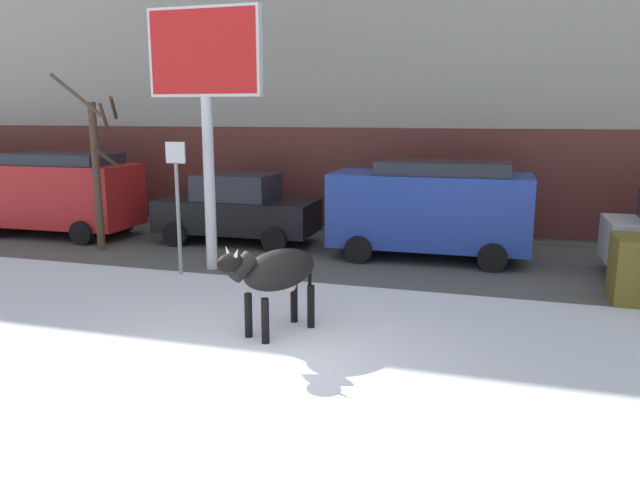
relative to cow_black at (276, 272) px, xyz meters
name	(u,v)px	position (x,y,z in m)	size (l,w,h in m)	color
ground_plane	(248,369)	(0.12, -1.42, -0.99)	(120.00, 120.00, 0.00)	white
road_strip	(366,255)	(0.12, 5.81, -0.99)	(60.00, 5.60, 0.01)	#514F4C
building_facade	(410,11)	(0.12, 11.41, 5.49)	(44.00, 6.10, 13.00)	gray
cow_black	(276,272)	(0.00, 0.00, 0.00)	(1.22, 1.88, 1.54)	black
billboard	(205,69)	(-2.86, 3.44, 3.32)	(2.52, 0.24, 5.56)	silver
car_red_van	(56,192)	(-8.77, 5.69, 0.25)	(4.64, 2.19, 2.32)	red
car_black_sedan	(237,209)	(-3.49, 6.23, -0.09)	(4.23, 2.05, 1.84)	black
car_blue_van	(431,207)	(1.63, 5.90, 0.25)	(4.64, 2.19, 2.32)	#233D9E
pedestrian_near_billboard	(113,189)	(-9.38, 9.19, -0.11)	(0.36, 0.24, 1.73)	#282833
bare_tree_far_back	(97,166)	(-6.37, 4.36, 1.14)	(1.30, 1.48, 4.32)	#4C3828
street_sign	(177,197)	(-3.30, 2.84, 0.68)	(0.44, 0.08, 2.82)	gray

